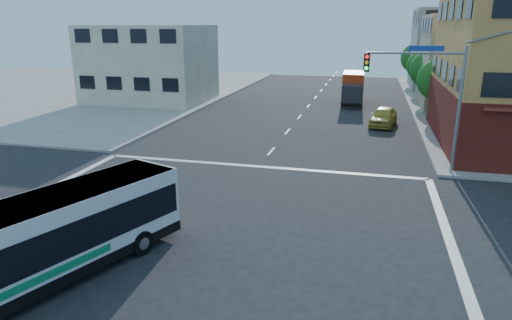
# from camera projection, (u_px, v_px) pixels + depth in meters

# --- Properties ---
(ground) EXTENTS (120.00, 120.00, 0.00)m
(ground) POSITION_uv_depth(u_px,v_px,m) (202.00, 236.00, 18.09)
(ground) COLOR black
(ground) RESTS_ON ground
(sidewalk_nw) EXTENTS (50.00, 50.00, 0.15)m
(sidewalk_nw) POSITION_uv_depth(u_px,v_px,m) (43.00, 89.00, 58.78)
(sidewalk_nw) COLOR gray
(sidewalk_nw) RESTS_ON ground
(building_east_near) EXTENTS (12.06, 10.06, 9.00)m
(building_east_near) POSITION_uv_depth(u_px,v_px,m) (488.00, 62.00, 44.41)
(building_east_near) COLOR tan
(building_east_near) RESTS_ON ground
(building_east_far) EXTENTS (12.06, 10.06, 10.00)m
(building_east_far) POSITION_uv_depth(u_px,v_px,m) (463.00, 50.00, 57.28)
(building_east_far) COLOR gray
(building_east_far) RESTS_ON ground
(building_west) EXTENTS (12.06, 10.06, 8.00)m
(building_west) POSITION_uv_depth(u_px,v_px,m) (150.00, 64.00, 48.79)
(building_west) COLOR beige
(building_west) RESTS_ON ground
(signal_mast_ne) EXTENTS (7.91, 1.13, 8.07)m
(signal_mast_ne) POSITION_uv_depth(u_px,v_px,m) (428.00, 84.00, 24.41)
(signal_mast_ne) COLOR gray
(signal_mast_ne) RESTS_ON ground
(street_tree_a) EXTENTS (3.60, 3.60, 5.53)m
(street_tree_a) POSITION_uv_depth(u_px,v_px,m) (439.00, 77.00, 40.23)
(street_tree_a) COLOR #3C2A16
(street_tree_a) RESTS_ON ground
(street_tree_b) EXTENTS (3.80, 3.80, 5.79)m
(street_tree_b) POSITION_uv_depth(u_px,v_px,m) (429.00, 67.00, 47.62)
(street_tree_b) COLOR #3C2A16
(street_tree_b) RESTS_ON ground
(street_tree_c) EXTENTS (3.40, 3.40, 5.29)m
(street_tree_c) POSITION_uv_depth(u_px,v_px,m) (422.00, 64.00, 55.14)
(street_tree_c) COLOR #3C2A16
(street_tree_c) RESTS_ON ground
(street_tree_d) EXTENTS (4.00, 4.00, 6.03)m
(street_tree_d) POSITION_uv_depth(u_px,v_px,m) (417.00, 56.00, 62.45)
(street_tree_d) COLOR #3C2A16
(street_tree_d) RESTS_ON ground
(transit_bus) EXTENTS (5.88, 10.70, 3.14)m
(transit_bus) POSITION_uv_depth(u_px,v_px,m) (32.00, 244.00, 14.13)
(transit_bus) COLOR black
(transit_bus) RESTS_ON ground
(box_truck) EXTENTS (2.31, 7.21, 3.22)m
(box_truck) POSITION_uv_depth(u_px,v_px,m) (353.00, 89.00, 47.71)
(box_truck) COLOR #25252A
(box_truck) RESTS_ON ground
(parked_car) EXTENTS (2.61, 4.83, 1.56)m
(parked_car) POSITION_uv_depth(u_px,v_px,m) (383.00, 116.00, 37.54)
(parked_car) COLOR gold
(parked_car) RESTS_ON ground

